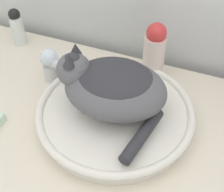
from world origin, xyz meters
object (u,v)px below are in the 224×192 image
faucet (53,64)px  lotion_bottle_white (154,52)px  deodorant_stick (17,27)px  cat (111,86)px

faucet → lotion_bottle_white: bearing=45.8°
faucet → deodorant_stick: bearing=168.3°
cat → faucet: (-0.21, 0.08, -0.06)m
faucet → deodorant_stick: 0.24m
cat → faucet: bearing=-28.3°
faucet → lotion_bottle_white: lotion_bottle_white is taller
faucet → lotion_bottle_white: size_ratio=0.76×
deodorant_stick → lotion_bottle_white: size_ratio=0.71×
deodorant_stick → faucet: bearing=-31.6°
faucet → lotion_bottle_white: (0.26, 0.12, 0.03)m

